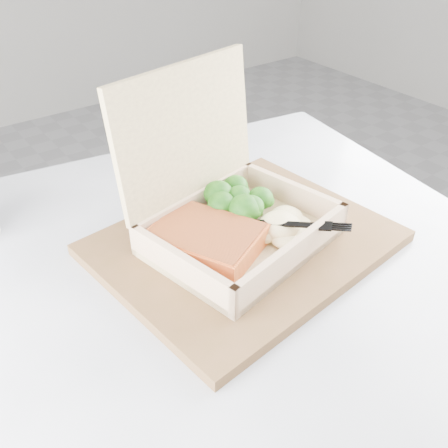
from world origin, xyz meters
TOP-DOWN VIEW (x-y plane):
  - floor at (0.00, 0.00)m, footprint 4.00×4.00m
  - cafe_table at (-0.51, -0.47)m, footprint 0.94×0.94m
  - serving_tray at (-0.45, -0.43)m, footprint 0.42×0.35m
  - takeout_container at (-0.47, -0.40)m, footprint 0.27×0.25m
  - salmon_fillet at (-0.52, -0.43)m, footprint 0.15×0.17m
  - broccoli_pile at (-0.43, -0.39)m, footprint 0.11×0.11m
  - mashed_potatoes at (-0.42, -0.46)m, footprint 0.09×0.08m
  - plastic_fork at (-0.44, -0.46)m, footprint 0.10×0.12m
  - receipt at (-0.41, -0.25)m, footprint 0.12×0.17m

SIDE VIEW (x-z plane):
  - floor at x=0.00m, z-range 0.00..0.00m
  - cafe_table at x=-0.51m, z-range 0.18..0.92m
  - receipt at x=-0.41m, z-range 0.74..0.74m
  - serving_tray at x=-0.45m, z-range 0.74..0.76m
  - salmon_fillet at x=-0.52m, z-range 0.77..0.80m
  - mashed_potatoes at x=-0.42m, z-range 0.77..0.80m
  - broccoli_pile at x=-0.43m, z-range 0.77..0.81m
  - plastic_fork at x=-0.44m, z-range 0.79..0.80m
  - takeout_container at x=-0.47m, z-range 0.70..0.92m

